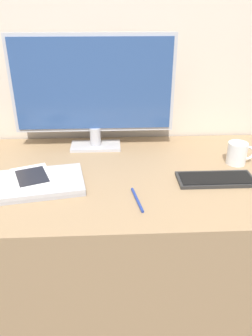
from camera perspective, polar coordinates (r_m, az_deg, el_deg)
The scene contains 8 objects.
wall_back at distance 1.45m, azimuth -3.92°, elevation 22.77°, with size 3.60×0.05×2.40m.
desk at distance 1.40m, azimuth -3.04°, elevation -14.52°, with size 1.42×0.71×0.75m.
monitor at distance 1.34m, azimuth -5.73°, elevation 13.51°, with size 0.65×0.11×0.46m.
keyboard at distance 1.18m, azimuth 15.35°, elevation -1.88°, with size 0.27×0.11×0.01m.
laptop at distance 1.14m, azimuth -15.84°, elevation -2.61°, with size 0.36×0.25×0.02m.
ereader at distance 1.15m, azimuth -16.04°, elevation -1.58°, with size 0.18×0.21×0.01m.
coffee_mug at distance 1.32m, azimuth 18.86°, elevation 2.45°, with size 0.11×0.07×0.09m.
pen at distance 1.03m, azimuth 1.96°, elevation -5.52°, with size 0.03×0.14×0.01m.
Camera 1 is at (0.02, -0.87, 1.30)m, focal length 35.00 mm.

